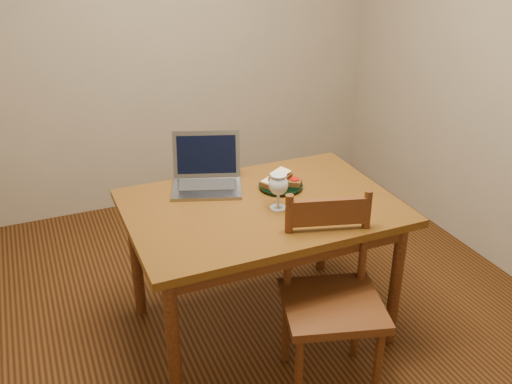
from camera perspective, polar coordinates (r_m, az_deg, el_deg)
name	(u,v)px	position (r m, az deg, el deg)	size (l,w,h in m)	color
floor	(254,314)	(3.27, -0.20, -12.07)	(3.20, 3.20, 0.02)	black
back_wall	(164,28)	(4.17, -9.19, 15.93)	(3.20, 0.02, 2.60)	gray
table	(261,219)	(2.81, 0.53, -2.76)	(1.30, 0.90, 0.74)	#44280B
chair	(332,291)	(2.59, 7.59, -9.78)	(0.53, 0.52, 0.47)	#35170B
plate	(281,186)	(2.93, 2.49, 0.57)	(0.23, 0.23, 0.02)	black
sandwich_cheese	(273,182)	(2.91, 1.73, 1.04)	(0.12, 0.07, 0.04)	#381E0C
sandwich_tomato	(289,181)	(2.93, 3.36, 1.14)	(0.12, 0.07, 0.04)	#381E0C
sandwich_top	(280,176)	(2.91, 2.46, 1.60)	(0.13, 0.08, 0.04)	#381E0C
milk_glass	(278,192)	(2.69, 2.24, 0.04)	(0.09, 0.09, 0.18)	white
laptop	(207,172)	(2.96, -4.96, 1.99)	(0.44, 0.42, 0.25)	slate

